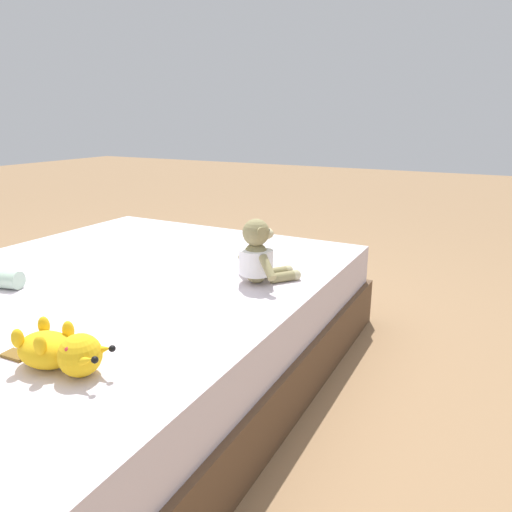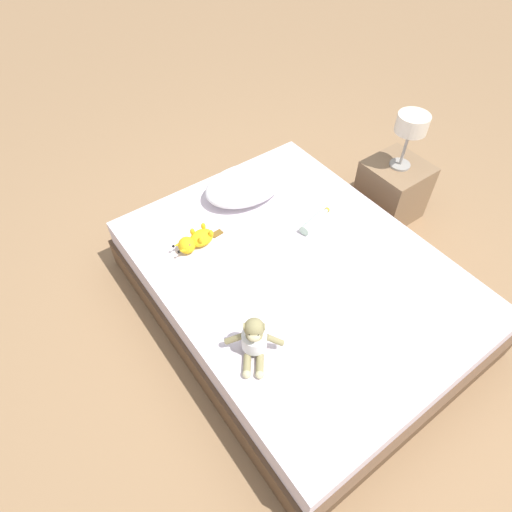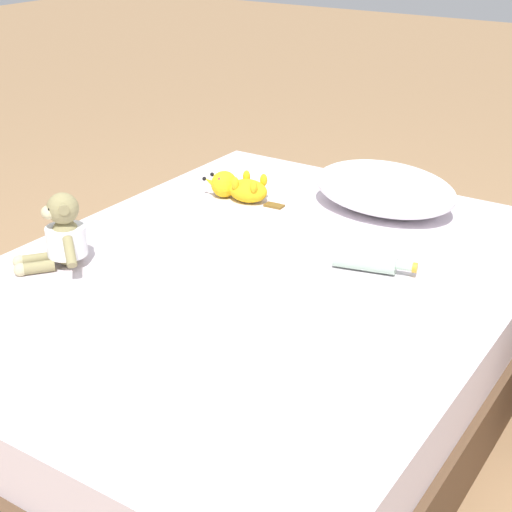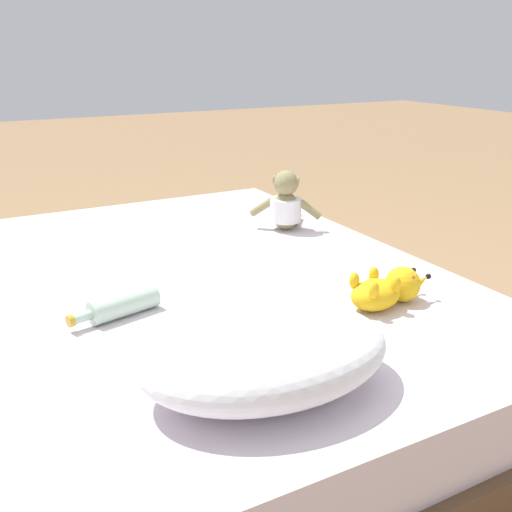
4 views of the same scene
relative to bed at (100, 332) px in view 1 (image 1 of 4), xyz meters
The scene contains 4 objects.
ground_plane 0.19m from the bed, ahead, with size 16.00×16.00×0.00m, color #93704C.
bed is the anchor object (origin of this frame).
plush_monkey 0.66m from the bed, 150.77° to the right, with size 0.26×0.25×0.24m.
plush_yellow_creature 0.65m from the bed, 129.67° to the left, with size 0.33×0.12×0.10m.
Camera 1 is at (-1.25, 1.12, 0.95)m, focal length 32.69 mm.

